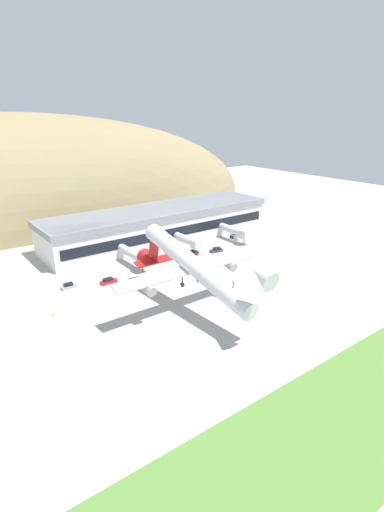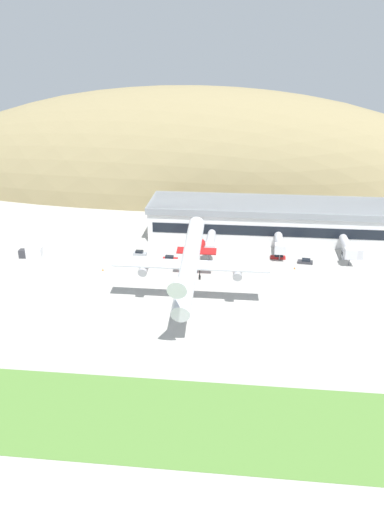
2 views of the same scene
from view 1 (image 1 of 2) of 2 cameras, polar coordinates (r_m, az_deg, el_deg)
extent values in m
plane|color=#ADAAA3|center=(98.86, 5.28, -6.83)|extent=(376.17, 376.17, 0.00)
ellipsoid|color=#8E7F56|center=(190.94, -24.42, 4.75)|extent=(253.09, 82.31, 88.61)
cube|color=silver|center=(145.27, -4.58, 4.54)|extent=(84.21, 20.11, 11.76)
cube|color=gray|center=(144.06, -4.63, 6.39)|extent=(85.41, 21.31, 2.12)
cube|color=black|center=(137.31, -2.30, 3.42)|extent=(80.84, 0.16, 3.29)
cylinder|color=silver|center=(121.91, -8.62, 0.38)|extent=(2.60, 13.54, 2.60)
cube|color=silver|center=(116.32, -7.01, -0.51)|extent=(3.38, 2.86, 2.86)
cylinder|color=slate|center=(117.43, -7.10, -1.36)|extent=(0.36, 0.36, 4.00)
cylinder|color=silver|center=(133.45, -0.81, 2.35)|extent=(2.60, 11.41, 2.60)
cube|color=silver|center=(129.10, 0.69, 1.74)|extent=(3.38, 2.86, 2.86)
cylinder|color=slate|center=(130.12, 0.55, 0.96)|extent=(0.36, 0.36, 4.00)
cylinder|color=silver|center=(145.18, 5.85, 3.72)|extent=(2.60, 12.96, 2.60)
cube|color=silver|center=(140.70, 7.63, 3.11)|extent=(3.38, 2.86, 2.86)
cylinder|color=slate|center=(141.63, 7.45, 2.39)|extent=(0.36, 0.36, 4.00)
cylinder|color=silver|center=(90.08, 0.46, -1.53)|extent=(4.22, 37.07, 12.10)
cone|color=silver|center=(74.44, 10.01, -2.90)|extent=(4.14, 5.42, 5.04)
cone|color=red|center=(107.86, -6.25, -0.54)|extent=(4.14, 6.25, 5.22)
cube|color=red|center=(103.49, -5.41, 1.60)|extent=(0.50, 5.60, 9.38)
cube|color=red|center=(105.13, -5.39, -0.66)|extent=(10.97, 2.96, 0.99)
cube|color=silver|center=(91.84, -0.23, -1.86)|extent=(38.79, 3.61, 1.21)
cylinder|color=#9E9EA3|center=(86.12, -6.26, -4.57)|extent=(2.30, 4.01, 3.02)
cylinder|color=#9E9EA3|center=(98.90, 5.37, -1.20)|extent=(2.30, 4.01, 3.02)
cylinder|color=#2D2D2D|center=(91.46, -1.40, -3.50)|extent=(0.28, 0.28, 2.20)
cylinder|color=#2D2D2D|center=(91.90, -1.39, -4.12)|extent=(0.45, 1.10, 1.10)
cylinder|color=#2D2D2D|center=(94.00, 0.91, -2.82)|extent=(0.28, 0.28, 2.20)
cylinder|color=#2D2D2D|center=(94.43, 0.91, -3.43)|extent=(0.45, 1.10, 1.10)
cylinder|color=#2D2D2D|center=(81.21, 5.89, -4.21)|extent=(0.22, 0.22, 1.98)
cylinder|color=#2D2D2D|center=(81.62, 5.86, -4.85)|extent=(0.30, 0.82, 0.82)
cube|color=#B21E1E|center=(131.42, 0.07, 0.41)|extent=(4.54, 1.67, 0.77)
cube|color=black|center=(131.31, 0.14, 0.72)|extent=(2.50, 1.41, 0.63)
cube|color=#333338|center=(134.07, 3.48, 0.78)|extent=(4.52, 2.28, 0.80)
cube|color=black|center=(133.95, 3.56, 1.09)|extent=(2.54, 1.81, 0.65)
cube|color=#999EA3|center=(111.48, -17.13, -4.23)|extent=(4.21, 1.83, 0.82)
cube|color=black|center=(111.13, -17.27, -3.90)|extent=(2.32, 1.53, 0.67)
cube|color=#B21E1E|center=(111.94, -11.80, -3.62)|extent=(4.53, 1.77, 0.85)
cube|color=black|center=(111.55, -11.93, -3.28)|extent=(2.50, 1.50, 0.70)
cube|color=silver|center=(145.25, 5.97, 2.58)|extent=(1.94, 2.40, 2.47)
cube|color=black|center=(144.48, 5.68, 2.68)|extent=(0.09, 2.03, 1.09)
cube|color=#B7B7BC|center=(147.11, 6.84, 2.93)|extent=(4.10, 2.41, 3.22)
cube|color=orange|center=(128.91, 3.57, -0.21)|extent=(0.52, 0.52, 0.03)
cone|color=orange|center=(128.81, 3.57, -0.09)|extent=(0.40, 0.40, 0.55)
cube|color=orange|center=(98.67, -19.16, -8.00)|extent=(0.52, 0.52, 0.03)
cone|color=orange|center=(98.54, -19.18, -7.85)|extent=(0.40, 0.40, 0.55)
camera|label=2|loc=(77.79, 91.52, 11.62)|focal=35.00mm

